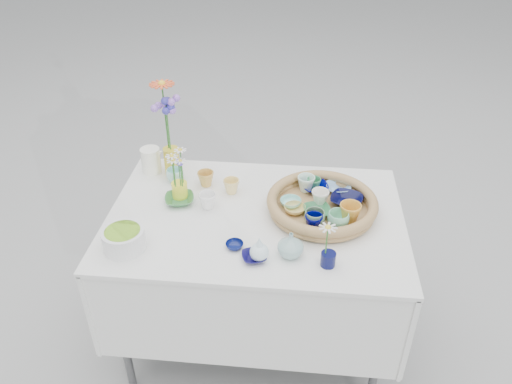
# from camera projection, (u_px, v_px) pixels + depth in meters

# --- Properties ---
(ground) EXTENTS (80.00, 80.00, 0.00)m
(ground) POSITION_uv_depth(u_px,v_px,m) (256.00, 335.00, 2.56)
(ground) COLOR #9D9D9D
(display_table) EXTENTS (1.26, 0.86, 0.77)m
(display_table) POSITION_uv_depth(u_px,v_px,m) (256.00, 335.00, 2.56)
(display_table) COLOR silver
(display_table) RESTS_ON ground
(wicker_tray) EXTENTS (0.47, 0.47, 0.08)m
(wicker_tray) POSITION_uv_depth(u_px,v_px,m) (322.00, 205.00, 2.13)
(wicker_tray) COLOR olive
(wicker_tray) RESTS_ON display_table
(tray_ceramic_0) EXTENTS (0.15, 0.15, 0.03)m
(tray_ceramic_0) POSITION_uv_depth(u_px,v_px,m) (314.00, 187.00, 2.26)
(tray_ceramic_0) COLOR #000562
(tray_ceramic_0) RESTS_ON wicker_tray
(tray_ceramic_1) EXTENTS (0.17, 0.17, 0.03)m
(tray_ceramic_1) POSITION_uv_depth(u_px,v_px,m) (347.00, 200.00, 2.16)
(tray_ceramic_1) COLOR black
(tray_ceramic_1) RESTS_ON wicker_tray
(tray_ceramic_2) EXTENTS (0.12, 0.12, 0.08)m
(tray_ceramic_2) POSITION_uv_depth(u_px,v_px,m) (350.00, 213.00, 2.04)
(tray_ceramic_2) COLOR gold
(tray_ceramic_2) RESTS_ON wicker_tray
(tray_ceramic_3) EXTENTS (0.14, 0.14, 0.03)m
(tray_ceramic_3) POSITION_uv_depth(u_px,v_px,m) (317.00, 211.00, 2.10)
(tray_ceramic_3) COLOR #317B4A
(tray_ceramic_3) RESTS_ON wicker_tray
(tray_ceramic_4) EXTENTS (0.10, 0.10, 0.07)m
(tray_ceramic_4) POSITION_uv_depth(u_px,v_px,m) (315.00, 218.00, 2.03)
(tray_ceramic_4) COLOR slate
(tray_ceramic_4) RESTS_ON wicker_tray
(tray_ceramic_5) EXTENTS (0.11, 0.11, 0.03)m
(tray_ceramic_5) POSITION_uv_depth(u_px,v_px,m) (291.00, 203.00, 2.15)
(tray_ceramic_5) COLOR #8BDED4
(tray_ceramic_5) RESTS_ON wicker_tray
(tray_ceramic_6) EXTENTS (0.09, 0.09, 0.07)m
(tray_ceramic_6) POSITION_uv_depth(u_px,v_px,m) (306.00, 184.00, 2.24)
(tray_ceramic_6) COLOR white
(tray_ceramic_6) RESTS_ON wicker_tray
(tray_ceramic_7) EXTENTS (0.09, 0.09, 0.07)m
(tray_ceramic_7) POSITION_uv_depth(u_px,v_px,m) (320.00, 198.00, 2.14)
(tray_ceramic_7) COLOR white
(tray_ceramic_7) RESTS_ON wicker_tray
(tray_ceramic_8) EXTENTS (0.13, 0.13, 0.03)m
(tray_ceramic_8) POSITION_uv_depth(u_px,v_px,m) (338.00, 188.00, 2.25)
(tray_ceramic_8) COLOR #82AEDC
(tray_ceramic_8) RESTS_ON wicker_tray
(tray_ceramic_9) EXTENTS (0.08, 0.08, 0.07)m
(tray_ceramic_9) POSITION_uv_depth(u_px,v_px,m) (314.00, 222.00, 2.00)
(tray_ceramic_9) COLOR #00034F
(tray_ceramic_9) RESTS_ON wicker_tray
(tray_ceramic_10) EXTENTS (0.10, 0.10, 0.03)m
(tray_ceramic_10) POSITION_uv_depth(u_px,v_px,m) (295.00, 209.00, 2.11)
(tray_ceramic_10) COLOR #E2BF68
(tray_ceramic_10) RESTS_ON wicker_tray
(tray_ceramic_11) EXTENTS (0.09, 0.09, 0.07)m
(tray_ceramic_11) POSITION_uv_depth(u_px,v_px,m) (338.00, 220.00, 2.01)
(tray_ceramic_11) COLOR #80CFA8
(tray_ceramic_11) RESTS_ON wicker_tray
(tray_ceramic_12) EXTENTS (0.07, 0.07, 0.06)m
(tray_ceramic_12) POSITION_uv_depth(u_px,v_px,m) (314.00, 184.00, 2.25)
(tray_ceramic_12) COLOR #368656
(tray_ceramic_12) RESTS_ON wicker_tray
(loose_ceramic_0) EXTENTS (0.09, 0.09, 0.07)m
(loose_ceramic_0) POSITION_uv_depth(u_px,v_px,m) (206.00, 179.00, 2.31)
(loose_ceramic_0) COLOR gold
(loose_ceramic_0) RESTS_ON display_table
(loose_ceramic_1) EXTENTS (0.09, 0.09, 0.07)m
(loose_ceramic_1) POSITION_uv_depth(u_px,v_px,m) (231.00, 186.00, 2.26)
(loose_ceramic_1) COLOR #F4D57D
(loose_ceramic_1) RESTS_ON display_table
(loose_ceramic_2) EXTENTS (0.15, 0.15, 0.03)m
(loose_ceramic_2) POSITION_uv_depth(u_px,v_px,m) (180.00, 200.00, 2.20)
(loose_ceramic_2) COLOR #3A7C44
(loose_ceramic_2) RESTS_ON display_table
(loose_ceramic_3) EXTENTS (0.09, 0.09, 0.07)m
(loose_ceramic_3) POSITION_uv_depth(u_px,v_px,m) (208.00, 201.00, 2.16)
(loose_ceramic_3) COLOR white
(loose_ceramic_3) RESTS_ON display_table
(loose_ceramic_4) EXTENTS (0.07, 0.07, 0.02)m
(loose_ceramic_4) POSITION_uv_depth(u_px,v_px,m) (235.00, 245.00, 1.95)
(loose_ceramic_4) COLOR #09124F
(loose_ceramic_4) RESTS_ON display_table
(loose_ceramic_5) EXTENTS (0.10, 0.10, 0.06)m
(loose_ceramic_5) POSITION_uv_depth(u_px,v_px,m) (175.00, 175.00, 2.34)
(loose_ceramic_5) COLOR #A6E9E1
(loose_ceramic_5) RESTS_ON display_table
(loose_ceramic_6) EXTENTS (0.12, 0.12, 0.02)m
(loose_ceramic_6) POSITION_uv_depth(u_px,v_px,m) (254.00, 257.00, 1.89)
(loose_ceramic_6) COLOR #130F4C
(loose_ceramic_6) RESTS_ON display_table
(fluted_bowl) EXTENTS (0.20, 0.20, 0.09)m
(fluted_bowl) POSITION_uv_depth(u_px,v_px,m) (124.00, 239.00, 1.93)
(fluted_bowl) COLOR white
(fluted_bowl) RESTS_ON display_table
(bud_vase_paleblue) EXTENTS (0.09, 0.09, 0.11)m
(bud_vase_paleblue) POSITION_uv_depth(u_px,v_px,m) (259.00, 248.00, 1.86)
(bud_vase_paleblue) COLOR silver
(bud_vase_paleblue) RESTS_ON display_table
(bud_vase_seafoam) EXTENTS (0.13, 0.13, 0.10)m
(bud_vase_seafoam) POSITION_uv_depth(u_px,v_px,m) (291.00, 245.00, 1.89)
(bud_vase_seafoam) COLOR #8CB2AF
(bud_vase_seafoam) RESTS_ON display_table
(bud_vase_cobalt) EXTENTS (0.06, 0.06, 0.06)m
(bud_vase_cobalt) POSITION_uv_depth(u_px,v_px,m) (328.00, 259.00, 1.85)
(bud_vase_cobalt) COLOR #0A0D3E
(bud_vase_cobalt) RESTS_ON display_table
(single_daisy) EXTENTS (0.10, 0.10, 0.14)m
(single_daisy) POSITION_uv_depth(u_px,v_px,m) (327.00, 241.00, 1.81)
(single_daisy) COLOR silver
(single_daisy) RESTS_ON bud_vase_cobalt
(tall_vase_yellow) EXTENTS (0.09, 0.09, 0.14)m
(tall_vase_yellow) POSITION_uv_depth(u_px,v_px,m) (172.00, 161.00, 2.38)
(tall_vase_yellow) COLOR gold
(tall_vase_yellow) RESTS_ON display_table
(gerbera) EXTENTS (0.15, 0.15, 0.33)m
(gerbera) POSITION_uv_depth(u_px,v_px,m) (165.00, 117.00, 2.25)
(gerbera) COLOR #E7552A
(gerbera) RESTS_ON tall_vase_yellow
(hydrangea) EXTENTS (0.10, 0.10, 0.31)m
(hydrangea) POSITION_uv_depth(u_px,v_px,m) (168.00, 128.00, 2.27)
(hydrangea) COLOR #3632A3
(hydrangea) RESTS_ON tall_vase_yellow
(white_pitcher) EXTENTS (0.13, 0.10, 0.12)m
(white_pitcher) POSITION_uv_depth(u_px,v_px,m) (151.00, 160.00, 2.39)
(white_pitcher) COLOR white
(white_pitcher) RESTS_ON display_table
(daisy_cup) EXTENTS (0.09, 0.09, 0.08)m
(daisy_cup) POSITION_uv_depth(u_px,v_px,m) (180.00, 190.00, 2.22)
(daisy_cup) COLOR #FFF535
(daisy_cup) RESTS_ON display_table
(daisy_posy) EXTENTS (0.11, 0.11, 0.17)m
(daisy_posy) POSITION_uv_depth(u_px,v_px,m) (177.00, 168.00, 2.15)
(daisy_posy) COLOR white
(daisy_posy) RESTS_ON daisy_cup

